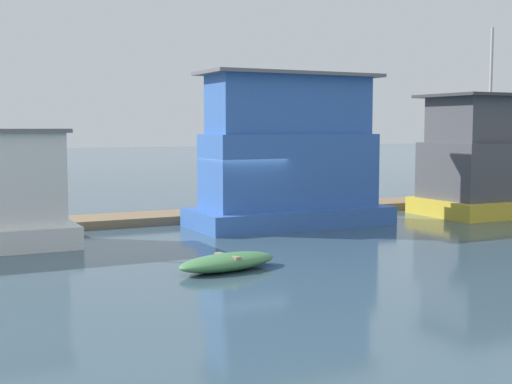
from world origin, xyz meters
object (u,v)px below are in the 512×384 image
object	(u,v)px
dinghy_green	(228,262)
mooring_post_centre	(331,193)
houseboat_blue	(290,158)
houseboat_yellow	(486,160)

from	to	relation	value
dinghy_green	mooring_post_centre	world-z (taller)	mooring_post_centre
houseboat_blue	dinghy_green	bearing A→B (deg)	-129.79
dinghy_green	houseboat_blue	bearing A→B (deg)	50.21
houseboat_blue	houseboat_yellow	xyz separation A→B (m)	(8.76, -0.75, -0.21)
houseboat_yellow	mooring_post_centre	size ratio (longest dim) A/B	4.16
houseboat_yellow	mooring_post_centre	distance (m)	6.52
dinghy_green	houseboat_yellow	bearing A→B (deg)	22.05
houseboat_blue	mooring_post_centre	world-z (taller)	houseboat_blue
houseboat_yellow	dinghy_green	xyz separation A→B (m)	(-14.16, -5.74, -2.02)
houseboat_blue	mooring_post_centre	size ratio (longest dim) A/B	3.99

